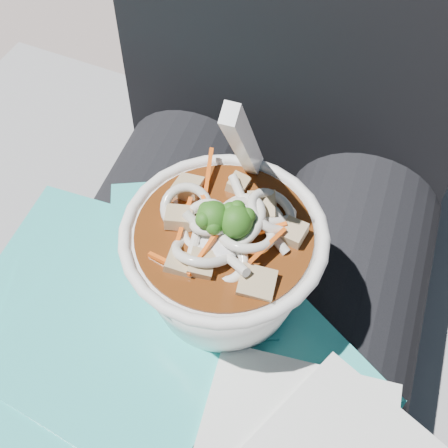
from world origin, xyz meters
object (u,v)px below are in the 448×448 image
(plastic_bag, at_px, (151,347))
(lap, at_px, (210,369))
(stone_ledge, at_px, (248,360))
(person_body, at_px, (241,272))
(udon_bowl, at_px, (225,256))

(plastic_bag, bearing_deg, lap, 43.75)
(stone_ledge, distance_m, person_body, 0.33)
(person_body, bearing_deg, plastic_bag, -105.49)
(stone_ledge, xyz_separation_m, udon_bowl, (0.01, -0.12, 0.45))
(person_body, height_order, udon_bowl, person_body)
(plastic_bag, distance_m, udon_bowl, 0.09)
(lap, distance_m, person_body, 0.10)
(stone_ledge, bearing_deg, person_body, -90.00)
(stone_ledge, bearing_deg, plastic_bag, -100.75)
(person_body, bearing_deg, udon_bowl, -85.37)
(person_body, relative_size, udon_bowl, 5.05)
(lap, bearing_deg, person_body, 90.00)
(lap, height_order, plastic_bag, plastic_bag)
(lap, xyz_separation_m, plastic_bag, (-0.03, -0.03, 0.09))
(lap, xyz_separation_m, udon_bowl, (0.01, 0.03, 0.15))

